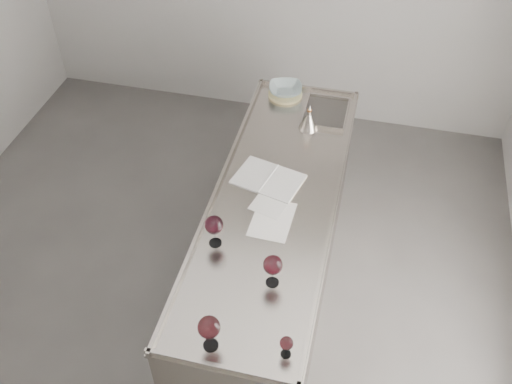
% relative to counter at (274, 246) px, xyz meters
% --- Properties ---
extents(room_shell, '(4.54, 5.04, 2.84)m').
position_rel_counter_xyz_m(room_shell, '(-0.50, -0.30, 0.93)').
color(room_shell, '#504E4B').
rests_on(room_shell, ground).
extents(counter, '(0.77, 2.42, 0.97)m').
position_rel_counter_xyz_m(counter, '(0.00, 0.00, 0.00)').
color(counter, gray).
rests_on(counter, ground).
extents(wine_glass_left, '(0.10, 0.10, 0.21)m').
position_rel_counter_xyz_m(wine_glass_left, '(-0.25, -0.45, 0.61)').
color(wine_glass_left, white).
rests_on(wine_glass_left, counter).
extents(wine_glass_middle, '(0.11, 0.11, 0.22)m').
position_rel_counter_xyz_m(wine_glass_middle, '(-0.09, -1.08, 0.62)').
color(wine_glass_middle, white).
rests_on(wine_glass_middle, counter).
extents(wine_glass_right, '(0.10, 0.10, 0.20)m').
position_rel_counter_xyz_m(wine_glass_right, '(0.12, -0.64, 0.61)').
color(wine_glass_right, white).
rests_on(wine_glass_right, counter).
extents(wine_glass_small, '(0.07, 0.07, 0.13)m').
position_rel_counter_xyz_m(wine_glass_small, '(0.27, -1.04, 0.56)').
color(wine_glass_small, white).
rests_on(wine_glass_small, counter).
extents(notebook, '(0.47, 0.38, 0.02)m').
position_rel_counter_xyz_m(notebook, '(-0.08, 0.14, 0.47)').
color(notebook, silver).
rests_on(notebook, counter).
extents(loose_paper_top, '(0.24, 0.34, 0.00)m').
position_rel_counter_xyz_m(loose_paper_top, '(0.02, -0.19, 0.47)').
color(loose_paper_top, white).
rests_on(loose_paper_top, counter).
extents(loose_paper_under, '(0.27, 0.33, 0.00)m').
position_rel_counter_xyz_m(loose_paper_under, '(-0.01, -0.03, 0.47)').
color(loose_paper_under, silver).
rests_on(loose_paper_under, counter).
extents(trivet, '(0.28, 0.28, 0.02)m').
position_rel_counter_xyz_m(trivet, '(-0.15, 1.08, 0.48)').
color(trivet, '#D5C889').
rests_on(trivet, counter).
extents(ceramic_bowl, '(0.30, 0.30, 0.06)m').
position_rel_counter_xyz_m(ceramic_bowl, '(-0.15, 1.08, 0.52)').
color(ceramic_bowl, '#93A8AB').
rests_on(ceramic_bowl, trivet).
extents(wine_funnel, '(0.14, 0.14, 0.20)m').
position_rel_counter_xyz_m(wine_funnel, '(0.08, 0.72, 0.53)').
color(wine_funnel, '#AFA69C').
rests_on(wine_funnel, counter).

